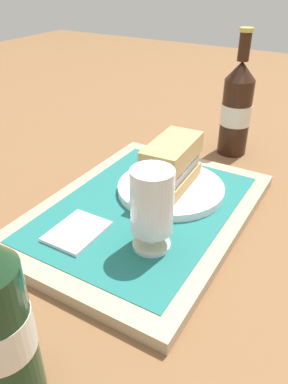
% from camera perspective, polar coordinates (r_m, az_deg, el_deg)
% --- Properties ---
extents(ground_plane, '(3.00, 3.00, 0.00)m').
position_cam_1_polar(ground_plane, '(0.66, -0.00, -3.72)').
color(ground_plane, brown).
extents(tray, '(0.44, 0.32, 0.02)m').
position_cam_1_polar(tray, '(0.65, -0.00, -3.00)').
color(tray, tan).
rests_on(tray, ground_plane).
extents(placemat, '(0.38, 0.27, 0.00)m').
position_cam_1_polar(placemat, '(0.65, -0.00, -2.22)').
color(placemat, '#1E6B66').
rests_on(placemat, tray).
extents(plate, '(0.19, 0.19, 0.01)m').
position_cam_1_polar(plate, '(0.69, 4.02, 0.53)').
color(plate, white).
rests_on(plate, placemat).
extents(sandwich, '(0.14, 0.07, 0.08)m').
position_cam_1_polar(sandwich, '(0.66, 4.06, 4.14)').
color(sandwich, tan).
rests_on(sandwich, plate).
extents(beer_glass, '(0.06, 0.06, 0.12)m').
position_cam_1_polar(beer_glass, '(0.52, 1.20, -1.91)').
color(beer_glass, silver).
rests_on(beer_glass, placemat).
extents(napkin_folded, '(0.09, 0.07, 0.01)m').
position_cam_1_polar(napkin_folded, '(0.59, -9.95, -5.81)').
color(napkin_folded, white).
rests_on(napkin_folded, placemat).
extents(second_bottle, '(0.07, 0.07, 0.27)m').
position_cam_1_polar(second_bottle, '(0.87, 13.62, 12.08)').
color(second_bottle, black).
rests_on(second_bottle, ground_plane).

